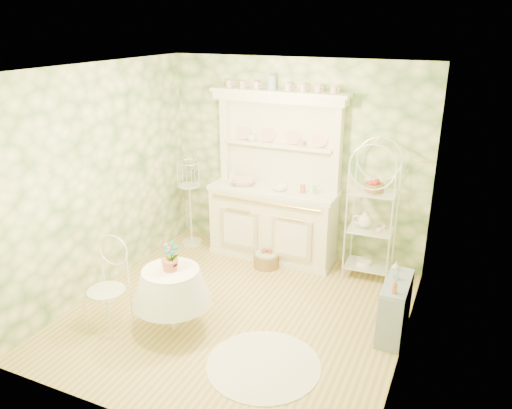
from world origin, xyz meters
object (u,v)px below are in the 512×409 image
at_px(round_table, 172,298).
at_px(cafe_chair, 107,293).
at_px(side_shelf, 395,309).
at_px(floor_basket, 266,259).
at_px(bakers_rack, 372,211).
at_px(birdcage_stand, 190,201).
at_px(kitchen_dresser, 274,179).

distance_m(round_table, cafe_chair, 0.70).
bearing_deg(side_shelf, cafe_chair, -157.03).
bearing_deg(floor_basket, bakers_rack, 13.33).
bearing_deg(cafe_chair, floor_basket, 56.89).
relative_size(cafe_chair, floor_basket, 2.38).
distance_m(side_shelf, birdcage_stand, 3.33).
bearing_deg(cafe_chair, side_shelf, 15.60).
bearing_deg(round_table, bakers_rack, 51.44).
bearing_deg(kitchen_dresser, bakers_rack, -1.37).
xyz_separation_m(kitchen_dresser, birdcage_stand, (-1.26, -0.10, -0.48)).
bearing_deg(round_table, side_shelf, 22.58).
height_order(kitchen_dresser, floor_basket, kitchen_dresser).
distance_m(round_table, floor_basket, 1.80).
bearing_deg(side_shelf, bakers_rack, 115.35).
distance_m(cafe_chair, birdcage_stand, 2.27).
height_order(birdcage_stand, floor_basket, birdcage_stand).
xyz_separation_m(kitchen_dresser, round_table, (-0.29, -2.08, -0.76)).
distance_m(bakers_rack, floor_basket, 1.55).
height_order(kitchen_dresser, round_table, kitchen_dresser).
xyz_separation_m(bakers_rack, birdcage_stand, (-2.60, -0.07, -0.24)).
distance_m(side_shelf, round_table, 2.35).
bearing_deg(round_table, floor_basket, 78.96).
height_order(side_shelf, birdcage_stand, birdcage_stand).
height_order(cafe_chair, birdcage_stand, birdcage_stand).
xyz_separation_m(side_shelf, round_table, (-2.16, -0.90, 0.10)).
relative_size(kitchen_dresser, round_table, 2.97).
distance_m(kitchen_dresser, round_table, 2.24).
height_order(kitchen_dresser, side_shelf, kitchen_dresser).
relative_size(bakers_rack, side_shelf, 2.75).
bearing_deg(birdcage_stand, floor_basket, -10.13).
bearing_deg(kitchen_dresser, side_shelf, -32.30).
xyz_separation_m(round_table, floor_basket, (0.34, 1.74, -0.27)).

